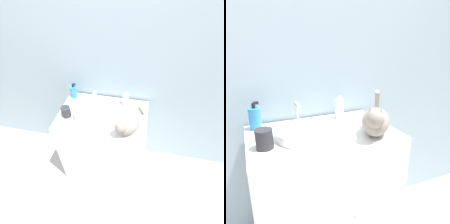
{
  "view_description": "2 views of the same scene",
  "coord_description": "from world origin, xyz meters",
  "views": [
    {
      "loc": [
        0.31,
        -0.84,
        2.01
      ],
      "look_at": [
        0.1,
        0.23,
        0.96
      ],
      "focal_mm": 28.0,
      "sensor_mm": 36.0,
      "label": 1
    },
    {
      "loc": [
        -0.38,
        -0.82,
        1.37
      ],
      "look_at": [
        0.08,
        0.22,
        0.99
      ],
      "focal_mm": 35.0,
      "sensor_mm": 36.0,
      "label": 2
    }
  ],
  "objects": [
    {
      "name": "cat",
      "position": [
        0.25,
        0.11,
        0.96
      ],
      "size": [
        0.25,
        0.31,
        0.23
      ],
      "rotation": [
        0.0,
        0.0,
        -2.18
      ],
      "color": "gray",
      "rests_on": "vanity_cabinet"
    },
    {
      "name": "spray_bottle",
      "position": [
        0.19,
        0.45,
        0.95
      ],
      "size": [
        0.06,
        0.06,
        0.16
      ],
      "color": "silver",
      "rests_on": "vanity_cabinet"
    },
    {
      "name": "sink_basin",
      "position": [
        -0.11,
        0.25,
        0.89
      ],
      "size": [
        0.31,
        0.31,
        0.05
      ],
      "color": "white",
      "rests_on": "vanity_cabinet"
    },
    {
      "name": "vanity_cabinet",
      "position": [
        0.0,
        0.27,
        0.44
      ],
      "size": [
        0.82,
        0.55,
        0.87
      ],
      "color": "white",
      "rests_on": "ground_plane"
    },
    {
      "name": "faucet",
      "position": [
        -0.11,
        0.42,
        0.93
      ],
      "size": [
        0.21,
        0.09,
        0.15
      ],
      "color": "silver",
      "rests_on": "vanity_cabinet"
    },
    {
      "name": "soap_bottle",
      "position": [
        -0.34,
        0.47,
        0.94
      ],
      "size": [
        0.07,
        0.07,
        0.17
      ],
      "color": "#338CCC",
      "rests_on": "vanity_cabinet"
    },
    {
      "name": "ground_plane",
      "position": [
        0.0,
        0.0,
        0.0
      ],
      "size": [
        8.0,
        8.0,
        0.0
      ],
      "primitive_type": "plane",
      "color": "beige"
    },
    {
      "name": "wall_back",
      "position": [
        0.0,
        0.58,
        1.25
      ],
      "size": [
        6.0,
        0.05,
        2.5
      ],
      "color": "#9EB7C6",
      "rests_on": "ground_plane"
    },
    {
      "name": "cup",
      "position": [
        -0.32,
        0.19,
        0.92
      ],
      "size": [
        0.08,
        0.08,
        0.1
      ],
      "color": "#2D2D33",
      "rests_on": "vanity_cabinet"
    }
  ]
}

